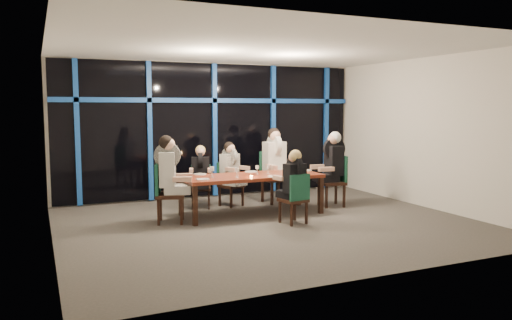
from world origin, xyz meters
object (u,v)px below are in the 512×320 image
at_px(chair_end_right, 336,178).
at_px(water_pitcher, 287,169).
at_px(chair_far_left, 201,184).
at_px(diner_far_mid, 231,164).
at_px(chair_near_mid, 296,196).
at_px(diner_far_left, 201,167).
at_px(chair_end_left, 165,190).
at_px(chair_far_mid, 228,181).
at_px(wine_bottle, 300,166).
at_px(diner_end_right, 332,158).
at_px(diner_far_right, 275,154).
at_px(chair_far_right, 273,174).
at_px(diner_end_left, 170,166).
at_px(dining_table, 252,179).
at_px(diner_near_mid, 293,175).

relative_size(chair_end_right, water_pitcher, 5.63).
height_order(chair_far_left, diner_far_mid, diner_far_mid).
xyz_separation_m(chair_near_mid, water_pitcher, (0.29, 0.91, 0.35)).
height_order(chair_far_left, diner_far_left, diner_far_left).
distance_m(chair_end_left, diner_far_left, 1.40).
xyz_separation_m(chair_end_left, chair_end_right, (3.54, 0.08, -0.00)).
height_order(chair_far_mid, wine_bottle, wine_bottle).
relative_size(chair_end_left, chair_near_mid, 1.19).
relative_size(diner_end_right, wine_bottle, 3.04).
height_order(chair_end_left, chair_end_right, chair_end_left).
height_order(chair_near_mid, water_pitcher, water_pitcher).
distance_m(chair_near_mid, diner_far_right, 2.07).
height_order(diner_far_left, diner_far_mid, diner_far_mid).
bearing_deg(chair_far_mid, chair_near_mid, -100.00).
distance_m(chair_far_mid, wine_bottle, 1.55).
height_order(chair_far_right, chair_end_left, chair_far_right).
bearing_deg(chair_end_left, chair_far_mid, -38.73).
xyz_separation_m(chair_near_mid, diner_far_left, (-1.07, 2.01, 0.33)).
bearing_deg(chair_end_right, water_pitcher, -73.34).
xyz_separation_m(diner_end_left, wine_bottle, (2.57, 0.01, -0.12)).
distance_m(chair_end_right, wine_bottle, 0.94).
height_order(diner_far_left, water_pitcher, diner_far_left).
height_order(chair_end_left, water_pitcher, chair_end_left).
xyz_separation_m(dining_table, wine_bottle, (1.00, -0.04, 0.20)).
distance_m(chair_far_mid, diner_end_right, 2.16).
xyz_separation_m(diner_far_mid, water_pitcher, (0.74, -1.04, -0.01)).
distance_m(chair_far_right, diner_far_left, 1.62).
bearing_deg(chair_far_left, chair_end_right, -2.22).
bearing_deg(diner_near_mid, chair_far_mid, -86.64).
xyz_separation_m(diner_far_left, water_pitcher, (1.36, -1.10, 0.02)).
bearing_deg(dining_table, chair_end_left, -179.40).
height_order(chair_far_mid, diner_end_left, diner_end_left).
distance_m(chair_end_left, chair_near_mid, 2.27).
distance_m(chair_far_right, chair_end_right, 1.34).
relative_size(chair_far_right, diner_near_mid, 1.26).
distance_m(chair_far_left, chair_far_right, 1.59).
distance_m(chair_end_right, diner_end_left, 3.48).
relative_size(dining_table, chair_far_left, 3.04).
bearing_deg(chair_far_right, diner_end_right, -50.41).
bearing_deg(chair_near_mid, chair_end_right, -154.02).
distance_m(diner_far_left, diner_far_mid, 0.63).
xyz_separation_m(chair_far_right, diner_far_right, (0.01, -0.09, 0.42)).
relative_size(chair_far_left, wine_bottle, 2.58).
bearing_deg(diner_near_mid, diner_far_mid, -87.03).
bearing_deg(chair_far_left, chair_end_left, -114.20).
relative_size(chair_far_right, chair_near_mid, 1.23).
distance_m(dining_table, chair_end_right, 1.90).
xyz_separation_m(chair_far_mid, water_pitcher, (0.77, -1.11, 0.34)).
relative_size(dining_table, chair_far_mid, 2.91).
distance_m(chair_far_mid, diner_near_mid, 2.03).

